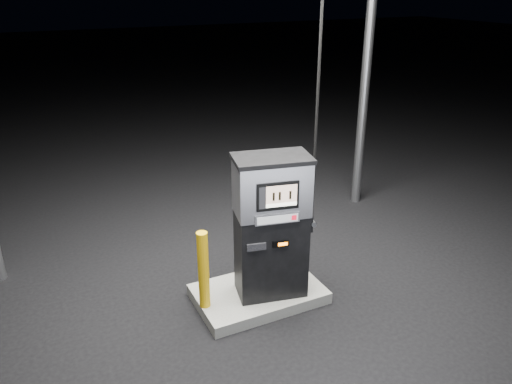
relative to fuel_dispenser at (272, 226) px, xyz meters
name	(u,v)px	position (x,y,z in m)	size (l,w,h in m)	color
ground	(258,299)	(-0.12, 0.10, -1.08)	(80.00, 80.00, 0.00)	black
pump_island	(258,294)	(-0.12, 0.10, -1.01)	(1.60, 1.00, 0.15)	slate
fuel_dispenser	(272,226)	(0.00, 0.00, 0.00)	(1.04, 0.71, 3.76)	black
bollard_left	(203,270)	(-0.86, 0.07, -0.43)	(0.13, 0.13, 1.00)	#DDA50C
bollard_right	(292,247)	(0.43, 0.23, -0.52)	(0.11, 0.11, 0.83)	#DDA50C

